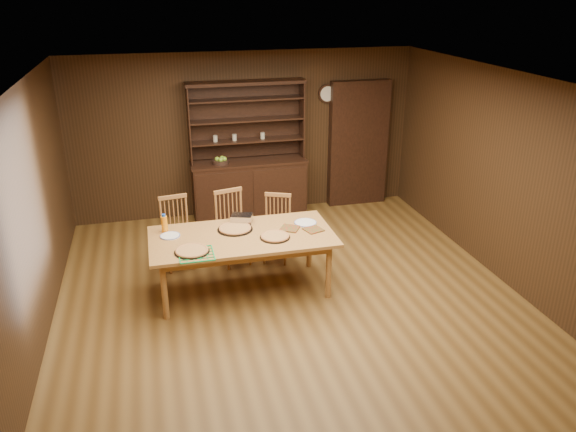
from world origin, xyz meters
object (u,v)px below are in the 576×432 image
object	(u,v)px
dining_table	(242,240)
chair_left	(176,230)
chair_center	(232,225)
juice_bottle	(164,224)
china_hutch	(249,181)
chair_right	(277,226)

from	to	relation	value
dining_table	chair_left	size ratio (longest dim) A/B	2.26
chair_center	juice_bottle	xyz separation A→B (m)	(-0.89, -0.51, 0.32)
china_hutch	juice_bottle	size ratio (longest dim) A/B	9.44
china_hutch	chair_right	size ratio (longest dim) A/B	2.34
dining_table	chair_left	xyz separation A→B (m)	(-0.73, 0.91, -0.17)
china_hutch	juice_bottle	xyz separation A→B (m)	(-1.41, -2.06, 0.26)
dining_table	china_hutch	bearing A→B (deg)	77.75
chair_right	juice_bottle	size ratio (longest dim) A/B	4.03
dining_table	chair_right	bearing A→B (deg)	51.76
dining_table	juice_bottle	distance (m)	0.96
china_hutch	chair_left	size ratio (longest dim) A/B	2.24
china_hutch	chair_center	xyz separation A→B (m)	(-0.52, -1.56, -0.06)
dining_table	chair_left	distance (m)	1.18
dining_table	chair_center	world-z (taller)	chair_center
chair_left	juice_bottle	size ratio (longest dim) A/B	4.21
dining_table	juice_bottle	size ratio (longest dim) A/B	9.52
china_hutch	dining_table	distance (m)	2.45
china_hutch	juice_bottle	world-z (taller)	china_hutch
chair_center	chair_right	size ratio (longest dim) A/B	1.10
chair_right	china_hutch	bearing A→B (deg)	116.80
dining_table	chair_right	size ratio (longest dim) A/B	2.36
chair_left	china_hutch	bearing A→B (deg)	41.53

